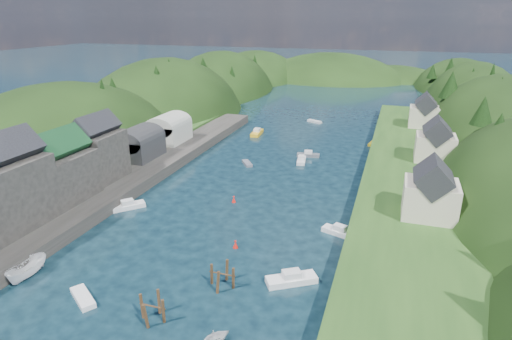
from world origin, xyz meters
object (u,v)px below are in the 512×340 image
(piling_cluster_far, at_px, (222,278))
(channel_buoy_far, at_px, (234,199))
(piling_cluster_near, at_px, (153,311))
(channel_buoy_near, at_px, (235,244))

(piling_cluster_far, distance_m, channel_buoy_far, 22.75)
(piling_cluster_far, relative_size, channel_buoy_far, 2.96)
(piling_cluster_near, bearing_deg, piling_cluster_far, 59.60)
(channel_buoy_near, relative_size, channel_buoy_far, 1.00)
(piling_cluster_far, bearing_deg, channel_buoy_far, 108.06)
(piling_cluster_far, height_order, channel_buoy_near, piling_cluster_far)
(channel_buoy_near, xyz_separation_m, channel_buoy_far, (-5.41, 13.34, 0.00))
(piling_cluster_near, distance_m, channel_buoy_far, 29.16)
(piling_cluster_near, distance_m, piling_cluster_far, 8.59)
(channel_buoy_near, bearing_deg, piling_cluster_near, -99.78)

